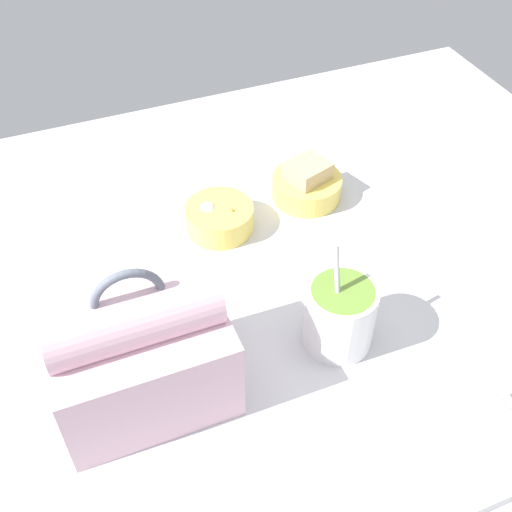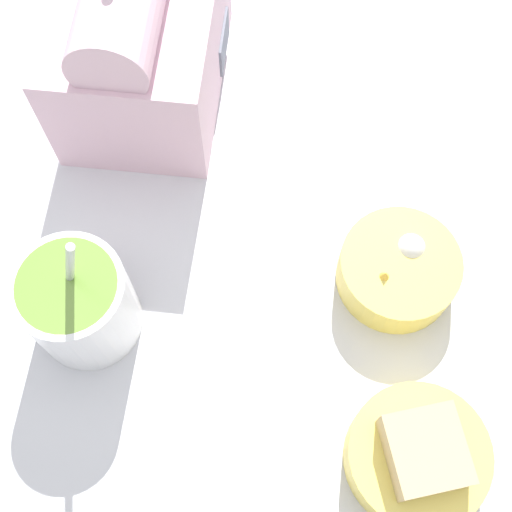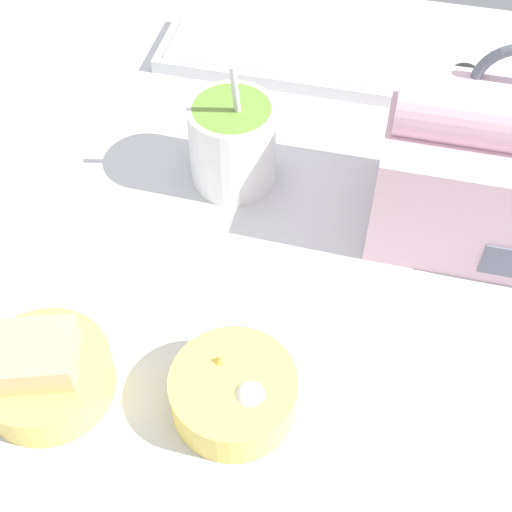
{
  "view_description": "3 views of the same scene",
  "coord_description": "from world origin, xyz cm",
  "px_view_note": "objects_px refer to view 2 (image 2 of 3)",
  "views": [
    {
      "loc": [
        25.43,
        60.03,
        72.52
      ],
      "look_at": [
        0.47,
        -1.9,
        7.0
      ],
      "focal_mm": 45.0,
      "sensor_mm": 36.0,
      "label": 1
    },
    {
      "loc": [
        -23.39,
        -4.44,
        65.77
      ],
      "look_at": [
        0.47,
        -1.9,
        7.0
      ],
      "focal_mm": 50.0,
      "sensor_mm": 36.0,
      "label": 2
    },
    {
      "loc": [
        10.3,
        -43.43,
        59.5
      ],
      "look_at": [
        0.47,
        -1.9,
        7.0
      ],
      "focal_mm": 50.0,
      "sensor_mm": 36.0,
      "label": 3
    }
  ],
  "objects_px": {
    "soup_cup": "(79,303)",
    "lunch_bag": "(139,33)",
    "bento_bowl_snacks": "(397,270)",
    "bento_bowl_sandwich": "(418,456)"
  },
  "relations": [
    {
      "from": "soup_cup",
      "to": "lunch_bag",
      "type": "bearing_deg",
      "value": -2.57
    },
    {
      "from": "lunch_bag",
      "to": "bento_bowl_snacks",
      "type": "xyz_separation_m",
      "value": [
        -0.19,
        -0.27,
        -0.06
      ]
    },
    {
      "from": "lunch_bag",
      "to": "soup_cup",
      "type": "height_order",
      "value": "lunch_bag"
    },
    {
      "from": "lunch_bag",
      "to": "bento_bowl_sandwich",
      "type": "bearing_deg",
      "value": -141.35
    },
    {
      "from": "bento_bowl_sandwich",
      "to": "bento_bowl_snacks",
      "type": "distance_m",
      "value": 0.17
    },
    {
      "from": "lunch_bag",
      "to": "bento_bowl_snacks",
      "type": "relative_size",
      "value": 2.04
    },
    {
      "from": "soup_cup",
      "to": "bento_bowl_sandwich",
      "type": "bearing_deg",
      "value": -107.38
    },
    {
      "from": "bento_bowl_sandwich",
      "to": "bento_bowl_snacks",
      "type": "relative_size",
      "value": 1.07
    },
    {
      "from": "soup_cup",
      "to": "bento_bowl_snacks",
      "type": "distance_m",
      "value": 0.29
    },
    {
      "from": "lunch_bag",
      "to": "soup_cup",
      "type": "distance_m",
      "value": 0.27
    }
  ]
}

